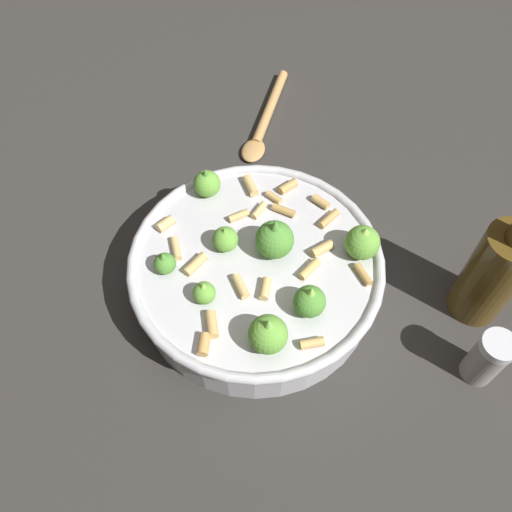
% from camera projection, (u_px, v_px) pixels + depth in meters
% --- Properties ---
extents(ground_plane, '(2.40, 2.40, 0.00)m').
position_uv_depth(ground_plane, '(256.00, 287.00, 0.69)').
color(ground_plane, '#2D2B28').
extents(cooking_pan, '(0.32, 0.32, 0.12)m').
position_uv_depth(cooking_pan, '(257.00, 271.00, 0.66)').
color(cooking_pan, '#B7B7BC').
rests_on(cooking_pan, ground).
extents(pepper_shaker, '(0.04, 0.04, 0.08)m').
position_uv_depth(pepper_shaker, '(488.00, 358.00, 0.59)').
color(pepper_shaker, gray).
rests_on(pepper_shaker, ground).
extents(olive_oil_bottle, '(0.06, 0.06, 0.20)m').
position_uv_depth(olive_oil_bottle, '(495.00, 272.00, 0.61)').
color(olive_oil_bottle, '#4C3814').
rests_on(olive_oil_bottle, ground).
extents(wooden_spoon, '(0.18, 0.16, 0.02)m').
position_uv_depth(wooden_spoon, '(265.00, 120.00, 0.86)').
color(wooden_spoon, '#B2844C').
rests_on(wooden_spoon, ground).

